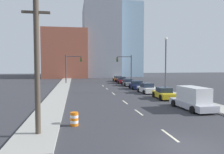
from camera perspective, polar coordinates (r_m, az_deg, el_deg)
The scene contains 24 objects.
ground_plane at distance 12.38m, azimuth 18.86°, elevation -17.09°, with size 200.00×200.00×0.00m, color #333338.
sidewalk_left at distance 57.03m, azimuth -12.01°, elevation -1.06°, with size 2.54×93.30×0.17m.
sidewalk_right at distance 58.57m, azimuth 3.69°, elevation -0.89°, with size 2.54×93.30×0.17m.
lane_stripe_at_2m at distance 14.07m, azimuth 14.83°, elevation -14.50°, with size 0.16×2.40×0.01m, color beige.
lane_stripe_at_8m at distance 19.94m, azimuth 6.99°, elevation -9.14°, with size 0.16×2.40×0.01m, color beige.
lane_stripe_at_14m at distance 25.03m, azimuth 3.43°, elevation -6.59°, with size 0.16×2.40×0.01m, color beige.
lane_stripe_at_21m at distance 32.29m, azimuth 0.40°, elevation -4.36°, with size 0.16×2.40×0.01m, color beige.
lane_stripe_at_28m at distance 38.91m, azimuth -1.35°, elevation -3.07°, with size 0.16×2.40×0.01m, color beige.
lane_stripe_at_34m at distance 44.26m, azimuth -2.37°, elevation -2.31°, with size 0.16×2.40×0.01m, color beige.
building_brick_left at distance 75.71m, azimuth -11.99°, elevation 5.83°, with size 14.00×16.00×15.62m.
building_office_center at distance 80.55m, azimuth -3.14°, elevation 9.21°, with size 12.00×20.00×25.39m.
building_glass_right at distance 85.82m, azimuth 2.03°, elevation 9.16°, with size 13.00×20.00×26.32m.
traffic_signal_left at distance 50.05m, azimuth -10.86°, elevation 3.05°, with size 3.67×0.35×6.54m.
traffic_signal_right at distance 51.51m, azimuth 4.02°, elevation 3.10°, with size 3.67×0.35×6.54m.
utility_pole_left_near at distance 13.54m, azimuth -19.00°, elevation 2.65°, with size 1.60×0.32×8.10m.
traffic_barrel at distance 15.74m, azimuth -9.82°, elevation -10.75°, with size 0.56×0.56×0.95m.
street_lamp at distance 34.17m, azimuth 13.85°, elevation 4.14°, with size 0.44×0.44×8.41m.
box_truck_silver at distance 22.18m, azimuth 20.31°, elevation -5.39°, with size 2.39×5.52×2.17m.
sedan_yellow at distance 28.27m, azimuth 13.43°, elevation -4.20°, with size 2.23×4.40×1.43m.
sedan_white at distance 33.47m, azimuth 9.07°, elevation -2.97°, with size 2.13×4.29×1.51m.
sedan_navy at distance 38.67m, azimuth 6.45°, elevation -2.16°, with size 2.33×4.42×1.45m.
sedan_gray at distance 44.55m, azimuth 4.12°, elevation -1.46°, with size 2.06×4.75×1.37m.
sedan_maroon at distance 50.31m, azimuth 2.51°, elevation -0.87°, with size 2.20×4.68×1.49m.
sedan_orange at distance 56.03m, azimuth 1.58°, elevation -0.51°, with size 2.20×4.82×1.37m.
Camera 1 is at (-5.62, -10.18, 4.26)m, focal length 35.00 mm.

